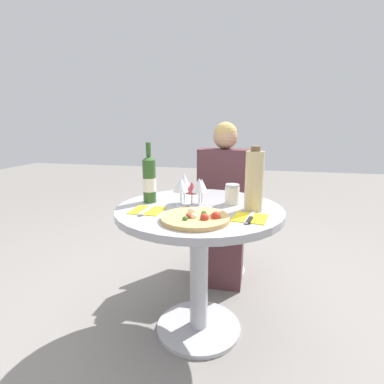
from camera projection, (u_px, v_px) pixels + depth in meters
name	position (u px, v px, depth m)	size (l,w,h in m)	color
ground_plane	(199.00, 328.00, 1.71)	(12.00, 12.00, 0.00)	gray
dining_table	(199.00, 238.00, 1.59)	(0.86, 0.86, 0.72)	#B2B2B7
chair_behind_diner	(224.00, 215.00, 2.36)	(0.40, 0.40, 0.90)	silver
seated_diner	(222.00, 211.00, 2.21)	(0.38, 0.40, 1.15)	#512D33
pizza_large	(196.00, 218.00, 1.33)	(0.31, 0.31, 0.05)	tan
wine_bottle	(149.00, 179.00, 1.62)	(0.07, 0.07, 0.32)	#2D5623
tall_carafe	(254.00, 181.00, 1.46)	(0.09, 0.09, 0.32)	tan
sugar_shaker	(232.00, 194.00, 1.59)	(0.08, 0.08, 0.11)	silver
wine_glass_back_right	(203.00, 186.00, 1.58)	(0.07, 0.07, 0.14)	silver
wine_glass_front_left	(181.00, 185.00, 1.54)	(0.08, 0.08, 0.15)	silver
wine_glass_back_left	(184.00, 182.00, 1.60)	(0.08, 0.08, 0.16)	silver
wine_glass_center	(192.00, 188.00, 1.56)	(0.07, 0.07, 0.13)	silver
wine_glass_front_right	(200.00, 186.00, 1.51)	(0.08, 0.08, 0.15)	silver
place_setting_left	(147.00, 210.00, 1.48)	(0.16, 0.19, 0.01)	yellow
place_setting_right	(250.00, 218.00, 1.36)	(0.17, 0.19, 0.01)	yellow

